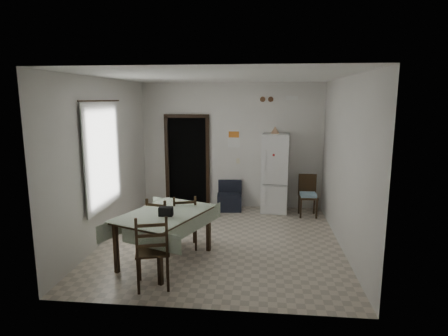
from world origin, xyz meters
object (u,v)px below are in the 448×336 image
corner_chair (308,196)px  fridge (275,173)px  dining_chair_far_left (162,223)px  dining_chair_near_head (153,250)px  navy_seat (229,196)px  dining_table (165,237)px  dining_chair_far_right (184,221)px

corner_chair → fridge: bearing=156.6°
dining_chair_far_left → dining_chair_near_head: dining_chair_near_head is taller
navy_seat → dining_table: dining_table is taller
corner_chair → dining_table: size_ratio=0.59×
fridge → dining_chair_far_right: (-1.60, -2.29, -0.41)m
dining_table → corner_chair: bearing=67.6°
navy_seat → dining_chair_far_right: bearing=-109.6°
dining_table → dining_chair_far_left: dining_chair_far_left is taller
dining_table → dining_chair_far_left: 0.52m
dining_chair_far_left → dining_chair_far_right: dining_chair_far_right is taller
corner_chair → dining_chair_near_head: 4.18m
fridge → dining_chair_far_right: fridge is taller
fridge → navy_seat: (-1.03, 0.00, -0.56)m
fridge → dining_table: 3.41m
corner_chair → dining_chair_near_head: (-2.46, -3.38, 0.07)m
fridge → corner_chair: 0.89m
navy_seat → dining_chair_far_right: dining_chair_far_right is taller
dining_chair_far_right → dining_chair_near_head: bearing=68.0°
dining_chair_far_right → dining_chair_near_head: (-0.15, -1.38, 0.05)m
navy_seat → dining_table: bearing=-110.4°
navy_seat → corner_chair: bearing=-15.1°
corner_chair → dining_chair_near_head: dining_chair_near_head is taller
dining_chair_far_right → dining_chair_far_left: bearing=-1.3°
corner_chair → dining_chair_far_right: size_ratio=0.95×
corner_chair → dining_chair_far_left: 3.41m
dining_chair_far_right → dining_chair_near_head: dining_chair_near_head is taller
corner_chair → dining_chair_far_left: (-2.69, -2.10, 0.00)m
fridge → dining_table: (-1.79, -2.87, -0.49)m
navy_seat → dining_chair_near_head: size_ratio=0.63×
corner_chair → dining_chair_far_right: 3.06m
fridge → dining_chair_near_head: (-1.75, -3.67, -0.37)m
dining_chair_far_left → dining_chair_near_head: bearing=113.6°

